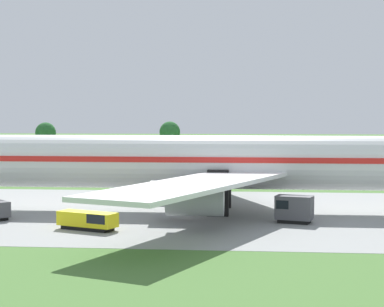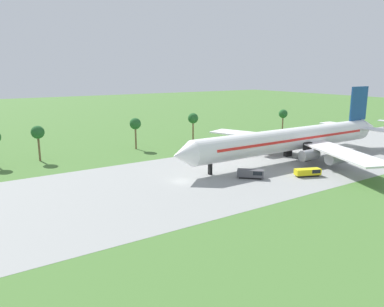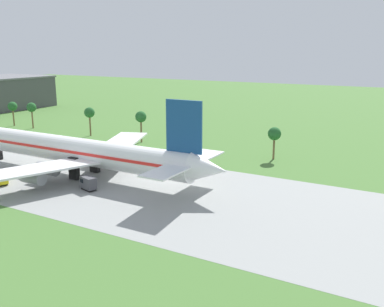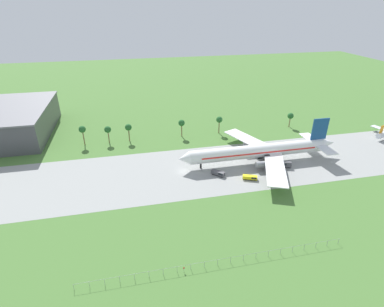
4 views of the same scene
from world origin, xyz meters
name	(u,v)px [view 1 (image 1 of 4)]	position (x,y,z in m)	size (l,w,h in m)	color
jet_airliner	(207,163)	(38.00, 1.12, 5.80)	(78.43, 61.18, 19.67)	white
baggage_tug	(90,220)	(27.40, -12.96, 1.00)	(6.49, 4.18, 1.81)	black
fuel_truck	(293,209)	(47.74, -6.56, 1.55)	(4.22, 2.99, 2.91)	black
palm_tree_row	(14,134)	(1.11, 38.59, 7.87)	(123.12, 3.60, 10.81)	brown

